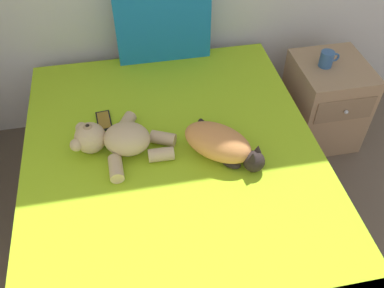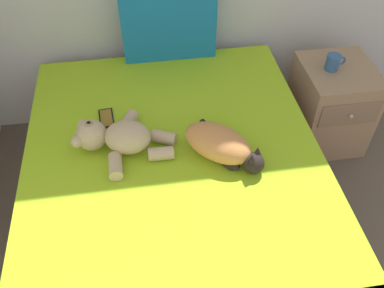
# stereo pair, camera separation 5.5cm
# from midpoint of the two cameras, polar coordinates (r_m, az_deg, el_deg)

# --- Properties ---
(bed) EXTENTS (1.48, 1.99, 0.54)m
(bed) POSITION_cam_midpoint_polar(r_m,az_deg,el_deg) (2.14, -1.28, -8.28)
(bed) COLOR #9E7A56
(bed) RESTS_ON ground_plane
(patterned_cushion) EXTENTS (0.55, 0.10, 0.43)m
(patterned_cushion) POSITION_cam_midpoint_polar(r_m,az_deg,el_deg) (2.52, -2.55, 16.08)
(patterned_cushion) COLOR #1972AD
(patterned_cushion) RESTS_ON bed
(cat) EXTENTS (0.38, 0.41, 0.15)m
(cat) POSITION_cam_midpoint_polar(r_m,az_deg,el_deg) (1.94, 4.86, -0.14)
(cat) COLOR #D18447
(cat) RESTS_ON bed
(teddy_bear) EXTENTS (0.50, 0.43, 0.16)m
(teddy_bear) POSITION_cam_midpoint_polar(r_m,az_deg,el_deg) (2.00, -9.41, 0.89)
(teddy_bear) COLOR tan
(teddy_bear) RESTS_ON bed
(cell_phone) EXTENTS (0.08, 0.15, 0.01)m
(cell_phone) POSITION_cam_midpoint_polar(r_m,az_deg,el_deg) (2.20, -10.95, 3.47)
(cell_phone) COLOR black
(cell_phone) RESTS_ON bed
(nightstand) EXTENTS (0.42, 0.48, 0.56)m
(nightstand) POSITION_cam_midpoint_polar(r_m,az_deg,el_deg) (2.81, 18.92, 5.03)
(nightstand) COLOR #9E7A56
(nightstand) RESTS_ON ground_plane
(mug) EXTENTS (0.12, 0.08, 0.09)m
(mug) POSITION_cam_midpoint_polar(r_m,az_deg,el_deg) (2.60, 19.36, 10.54)
(mug) COLOR #33598C
(mug) RESTS_ON nightstand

